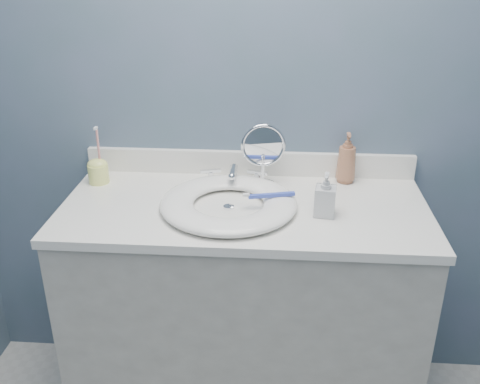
# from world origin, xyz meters

# --- Properties ---
(back_wall) EXTENTS (2.20, 0.02, 2.40)m
(back_wall) POSITION_xyz_m (0.00, 1.25, 1.20)
(back_wall) COLOR #465F6A
(back_wall) RESTS_ON ground
(vanity_cabinet) EXTENTS (1.20, 0.55, 0.85)m
(vanity_cabinet) POSITION_xyz_m (0.00, 0.97, 0.42)
(vanity_cabinet) COLOR beige
(vanity_cabinet) RESTS_ON ground
(countertop) EXTENTS (1.22, 0.57, 0.03)m
(countertop) POSITION_xyz_m (0.00, 0.97, 0.86)
(countertop) COLOR white
(countertop) RESTS_ON vanity_cabinet
(backsplash) EXTENTS (1.22, 0.02, 0.09)m
(backsplash) POSITION_xyz_m (0.00, 1.24, 0.93)
(backsplash) COLOR white
(backsplash) RESTS_ON countertop
(basin) EXTENTS (0.45, 0.45, 0.04)m
(basin) POSITION_xyz_m (-0.05, 0.94, 0.90)
(basin) COLOR white
(basin) RESTS_ON countertop
(drain) EXTENTS (0.04, 0.04, 0.01)m
(drain) POSITION_xyz_m (-0.05, 0.94, 0.88)
(drain) COLOR silver
(drain) RESTS_ON countertop
(faucet) EXTENTS (0.25, 0.13, 0.07)m
(faucet) POSITION_xyz_m (-0.05, 1.14, 0.91)
(faucet) COLOR silver
(faucet) RESTS_ON countertop
(makeup_mirror) EXTENTS (0.16, 0.09, 0.23)m
(makeup_mirror) POSITION_xyz_m (0.05, 1.13, 1.01)
(makeup_mirror) COLOR silver
(makeup_mirror) RESTS_ON countertop
(soap_bottle_amber) EXTENTS (0.07, 0.07, 0.18)m
(soap_bottle_amber) POSITION_xyz_m (0.35, 1.19, 0.97)
(soap_bottle_amber) COLOR #A16748
(soap_bottle_amber) RESTS_ON countertop
(soap_bottle_clear) EXTENTS (0.07, 0.07, 0.14)m
(soap_bottle_clear) POSITION_xyz_m (0.26, 0.92, 0.95)
(soap_bottle_clear) COLOR silver
(soap_bottle_clear) RESTS_ON countertop
(toothbrush_holder) EXTENTS (0.07, 0.07, 0.21)m
(toothbrush_holder) POSITION_xyz_m (-0.54, 1.12, 0.93)
(toothbrush_holder) COLOR #F2F97C
(toothbrush_holder) RESTS_ON countertop
(toothbrush_lying) EXTENTS (0.17, 0.06, 0.02)m
(toothbrush_lying) POSITION_xyz_m (0.08, 0.96, 0.92)
(toothbrush_lying) COLOR #364BC0
(toothbrush_lying) RESTS_ON basin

